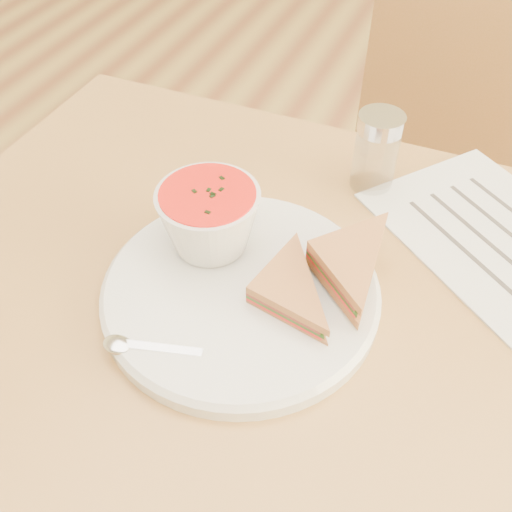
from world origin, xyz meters
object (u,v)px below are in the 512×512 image
at_px(dining_table, 289,453).
at_px(soup_bowl, 210,222).
at_px(condiment_shaker, 376,152).
at_px(chair_far, 425,246).
at_px(plate, 241,291).

bearing_deg(dining_table, soup_bowl, 167.92).
bearing_deg(condiment_shaker, dining_table, -93.48).
bearing_deg(soup_bowl, condiment_shaker, 56.11).
bearing_deg(chair_far, dining_table, 74.63).
bearing_deg(soup_bowl, chair_far, 62.62).
height_order(dining_table, chair_far, chair_far).
relative_size(chair_far, soup_bowl, 7.56).
distance_m(chair_far, soup_bowl, 0.63).
height_order(chair_far, condiment_shaker, chair_far).
bearing_deg(soup_bowl, dining_table, -12.08).
height_order(dining_table, condiment_shaker, condiment_shaker).
height_order(plate, condiment_shaker, condiment_shaker).
bearing_deg(chair_far, soup_bowl, 60.01).
height_order(chair_far, plate, chair_far).
relative_size(chair_far, plate, 2.86).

